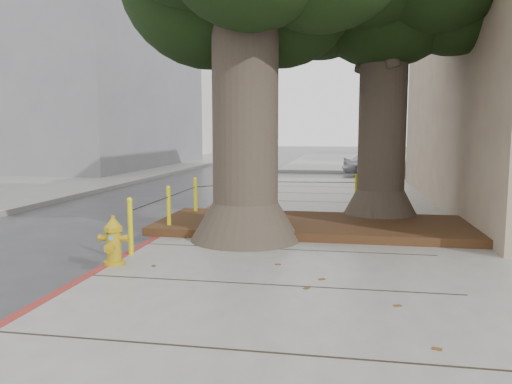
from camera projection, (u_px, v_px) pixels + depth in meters
ground at (228, 293)px, 6.62m from camera, size 140.00×140.00×0.00m
sidewalk_far at (409, 162)px, 34.92m from camera, size 16.00×20.00×0.15m
curb_red at (155, 242)px, 9.40m from camera, size 0.14×26.00×0.16m
planter_bed at (314, 225)px, 10.25m from camera, size 6.40×2.60×0.16m
building_far_grey at (68, 68)px, 30.00m from camera, size 12.00×16.00×12.00m
building_far_white at (168, 81)px, 52.66m from camera, size 12.00×18.00×15.00m
bollard_ring at (235, 199)px, 10.97m from camera, size 3.79×5.39×0.95m
fire_hydrant at (114, 241)px, 7.46m from camera, size 0.39×0.36×0.75m
car_silver at (380, 163)px, 24.52m from camera, size 3.79×1.86×1.25m
car_dark at (128, 162)px, 27.34m from camera, size 1.60×3.71×1.06m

